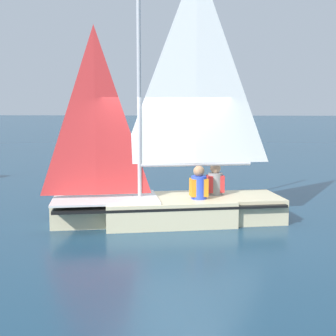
# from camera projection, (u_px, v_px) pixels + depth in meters

# --- Properties ---
(ground_plane) EXTENTS (260.00, 260.00, 0.00)m
(ground_plane) POSITION_uv_depth(u_px,v_px,m) (168.00, 222.00, 9.48)
(ground_plane) COLOR navy
(sailboat_main) EXTENTS (2.46, 4.75, 5.27)m
(sailboat_main) POSITION_uv_depth(u_px,v_px,m) (170.00, 187.00, 9.39)
(sailboat_main) COLOR beige
(sailboat_main) RESTS_ON ground_plane
(sailor_helm) EXTENTS (0.36, 0.39, 1.16)m
(sailor_helm) POSITION_uv_depth(u_px,v_px,m) (199.00, 193.00, 9.28)
(sailor_helm) COLOR black
(sailor_helm) RESTS_ON ground_plane
(sailor_crew) EXTENTS (0.36, 0.39, 1.16)m
(sailor_crew) POSITION_uv_depth(u_px,v_px,m) (215.00, 189.00, 9.72)
(sailor_crew) COLOR black
(sailor_crew) RESTS_ON ground_plane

